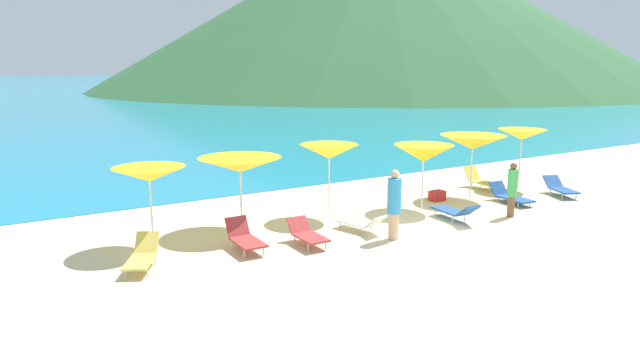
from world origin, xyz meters
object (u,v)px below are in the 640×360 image
at_px(umbrella_0, 149,174).
at_px(cooler_box, 437,196).
at_px(umbrella_4, 473,142).
at_px(beachgoer_1, 394,203).
at_px(lounge_chair_7, 482,180).
at_px(lounge_chair_5, 142,255).
at_px(umbrella_5, 522,135).
at_px(umbrella_2, 329,152).
at_px(lounge_chair_0, 560,187).
at_px(lounge_chair_4, 361,222).
at_px(lounge_chair_1, 245,237).
at_px(umbrella_3, 424,153).
at_px(lounge_chair_2, 455,211).
at_px(umbrella_1, 240,165).
at_px(lounge_chair_6, 510,196).
at_px(beachgoer_0, 512,188).
at_px(lounge_chair_3, 307,234).

height_order(umbrella_0, cooler_box, umbrella_0).
relative_size(umbrella_4, beachgoer_1, 1.23).
bearing_deg(lounge_chair_7, lounge_chair_5, -167.90).
relative_size(umbrella_5, lounge_chair_5, 1.48).
bearing_deg(umbrella_2, lounge_chair_0, -12.90).
bearing_deg(lounge_chair_4, umbrella_0, -31.15).
bearing_deg(lounge_chair_1, lounge_chair_0, -0.85).
distance_m(umbrella_0, lounge_chair_1, 2.79).
bearing_deg(umbrella_5, umbrella_3, -175.01).
xyz_separation_m(lounge_chair_2, lounge_chair_4, (-2.97, 0.59, -0.05)).
distance_m(umbrella_2, lounge_chair_7, 7.17).
distance_m(umbrella_5, beachgoer_1, 8.44).
distance_m(umbrella_1, cooler_box, 7.22).
height_order(lounge_chair_2, lounge_chair_7, lounge_chair_7).
height_order(umbrella_2, beachgoer_1, umbrella_2).
bearing_deg(umbrella_5, umbrella_2, 177.79).
xyz_separation_m(umbrella_1, umbrella_5, (11.03, -0.46, 0.18)).
xyz_separation_m(umbrella_5, lounge_chair_6, (-2.18, -1.39, -1.76)).
xyz_separation_m(umbrella_0, umbrella_5, (13.53, -0.25, 0.15)).
bearing_deg(umbrella_1, umbrella_5, -2.37).
distance_m(lounge_chair_0, beachgoer_0, 3.95).
bearing_deg(umbrella_3, lounge_chair_6, -17.01).
xyz_separation_m(lounge_chair_0, lounge_chair_1, (-11.87, 0.43, 0.03)).
xyz_separation_m(lounge_chair_4, lounge_chair_6, (6.14, 0.01, -0.01)).
distance_m(umbrella_2, lounge_chair_5, 6.29).
relative_size(lounge_chair_4, beachgoer_0, 0.94).
xyz_separation_m(umbrella_5, lounge_chair_1, (-11.68, -1.18, -1.68)).
xyz_separation_m(umbrella_3, umbrella_4, (2.43, 0.24, 0.16)).
bearing_deg(umbrella_4, cooler_box, 164.25).
bearing_deg(lounge_chair_4, umbrella_5, 176.11).
distance_m(beachgoer_0, beachgoer_1, 4.43).
relative_size(umbrella_5, lounge_chair_7, 1.36).
distance_m(lounge_chair_3, cooler_box, 6.42).
bearing_deg(cooler_box, lounge_chair_7, 8.34).
bearing_deg(lounge_chair_6, umbrella_3, 168.81).
distance_m(lounge_chair_2, lounge_chair_3, 4.84).
distance_m(lounge_chair_0, cooler_box, 4.55).
xyz_separation_m(lounge_chair_2, lounge_chair_6, (3.17, 0.61, -0.06)).
height_order(umbrella_0, umbrella_2, umbrella_2).
relative_size(umbrella_0, lounge_chair_1, 1.49).
height_order(umbrella_3, lounge_chair_6, umbrella_3).
bearing_deg(lounge_chair_4, lounge_chair_7, -177.38).
bearing_deg(umbrella_3, umbrella_4, 5.55).
bearing_deg(umbrella_1, lounge_chair_2, -23.40).
height_order(lounge_chair_5, cooler_box, lounge_chair_5).
distance_m(umbrella_4, umbrella_5, 2.82).
xyz_separation_m(lounge_chair_7, beachgoer_0, (-2.31, -3.19, 0.56)).
distance_m(umbrella_0, umbrella_4, 10.72).
distance_m(umbrella_5, lounge_chair_2, 5.96).
height_order(umbrella_1, umbrella_4, umbrella_4).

